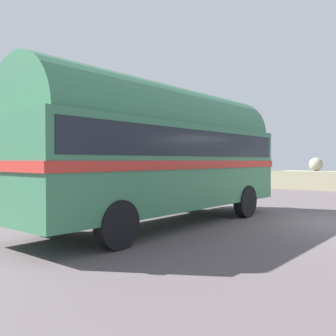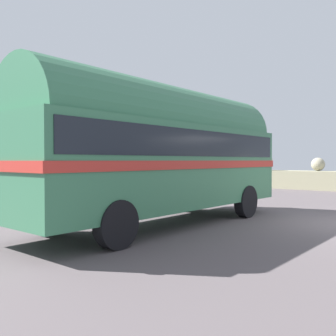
{
  "view_description": "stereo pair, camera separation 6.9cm",
  "coord_description": "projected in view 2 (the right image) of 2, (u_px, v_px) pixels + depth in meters",
  "views": [
    {
      "loc": [
        2.02,
        -10.79,
        1.73
      ],
      "look_at": [
        -3.57,
        -3.55,
        1.54
      ],
      "focal_mm": 39.71,
      "sensor_mm": 36.0,
      "label": 1
    },
    {
      "loc": [
        2.07,
        -10.75,
        1.73
      ],
      "look_at": [
        -3.57,
        -3.55,
        1.54
      ],
      "focal_mm": 39.71,
      "sensor_mm": 36.0,
      "label": 2
    }
  ],
  "objects": [
    {
      "name": "vintage_coach",
      "position": [
        162.0,
        148.0,
        9.81
      ],
      "size": [
        2.7,
        8.66,
        3.7
      ],
      "rotation": [
        0.0,
        0.0,
        -0.03
      ],
      "color": "black",
      "rests_on": "ground"
    }
  ]
}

